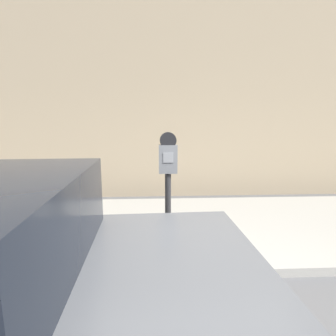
# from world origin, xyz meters

# --- Properties ---
(sidewalk) EXTENTS (24.00, 2.80, 0.11)m
(sidewalk) POSITION_xyz_m (0.00, 2.20, 0.06)
(sidewalk) COLOR #ADAAA3
(sidewalk) RESTS_ON ground_plane
(building_facade) EXTENTS (24.00, 0.30, 6.45)m
(building_facade) POSITION_xyz_m (0.00, 4.31, 3.22)
(building_facade) COLOR tan
(building_facade) RESTS_ON ground_plane
(parking_meter) EXTENTS (0.20, 0.12, 1.53)m
(parking_meter) POSITION_xyz_m (-0.32, 0.99, 1.15)
(parking_meter) COLOR #2D2D30
(parking_meter) RESTS_ON sidewalk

